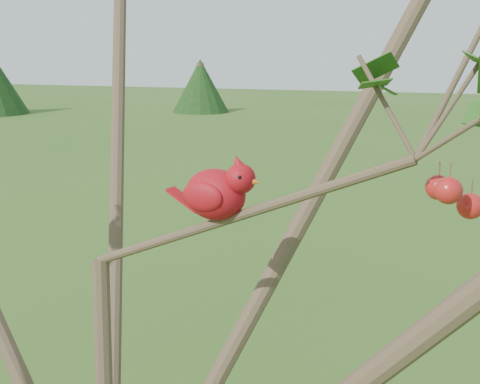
{
  "coord_description": "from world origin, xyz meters",
  "views": [
    {
      "loc": [
        0.62,
        -0.87,
        2.35
      ],
      "look_at": [
        0.26,
        0.07,
        2.12
      ],
      "focal_mm": 45.0,
      "sensor_mm": 36.0,
      "label": 1
    }
  ],
  "objects": [
    {
      "name": "crabapple_tree",
      "position": [
        0.03,
        -0.02,
        2.12
      ],
      "size": [
        2.35,
        2.05,
        2.95
      ],
      "color": "#443424",
      "rests_on": "ground"
    },
    {
      "name": "cardinal",
      "position": [
        0.22,
        0.08,
        2.12
      ],
      "size": [
        0.19,
        0.11,
        0.13
      ],
      "rotation": [
        0.0,
        0.0,
        -0.15
      ],
      "color": "#A60E15",
      "rests_on": "ground"
    }
  ]
}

